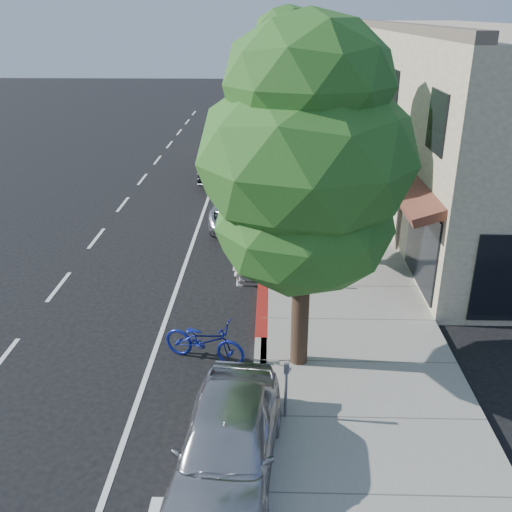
{
  "coord_description": "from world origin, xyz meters",
  "views": [
    {
      "loc": [
        0.22,
        -13.32,
        7.68
      ],
      "look_at": [
        -0.19,
        1.39,
        1.35
      ],
      "focal_mm": 40.0,
      "sensor_mm": 36.0,
      "label": 1
    }
  ],
  "objects_px": {
    "street_tree_2": "(289,107)",
    "dark_sedan": "(223,161)",
    "bicycle": "(204,340)",
    "white_pickup": "(240,135)",
    "dark_suv_far": "(262,119)",
    "street_tree_1": "(295,115)",
    "street_tree_4": "(284,60)",
    "street_tree_5": "(283,65)",
    "street_tree_0": "(305,163)",
    "silver_suv": "(245,203)",
    "near_car_a": "(227,444)",
    "pedestrian": "(301,172)",
    "street_tree_3": "(287,69)",
    "cyclist": "(240,257)"
  },
  "relations": [
    {
      "from": "street_tree_4",
      "to": "dark_sedan",
      "type": "height_order",
      "value": "street_tree_4"
    },
    {
      "from": "street_tree_1",
      "to": "white_pickup",
      "type": "bearing_deg",
      "value": 98.76
    },
    {
      "from": "street_tree_1",
      "to": "dark_sedan",
      "type": "xyz_separation_m",
      "value": [
        -3.1,
        10.5,
        -4.0
      ]
    },
    {
      "from": "street_tree_3",
      "to": "street_tree_4",
      "type": "bearing_deg",
      "value": 90.0
    },
    {
      "from": "near_car_a",
      "to": "pedestrian",
      "type": "xyz_separation_m",
      "value": [
        2.04,
        17.13,
        0.32
      ]
    },
    {
      "from": "bicycle",
      "to": "white_pickup",
      "type": "bearing_deg",
      "value": 20.48
    },
    {
      "from": "white_pickup",
      "to": "street_tree_1",
      "type": "bearing_deg",
      "value": -75.81
    },
    {
      "from": "street_tree_0",
      "to": "silver_suv",
      "type": "xyz_separation_m",
      "value": [
        -1.73,
        10.0,
        -4.11
      ]
    },
    {
      "from": "bicycle",
      "to": "white_pickup",
      "type": "relative_size",
      "value": 0.36
    },
    {
      "from": "street_tree_2",
      "to": "dark_suv_far",
      "type": "height_order",
      "value": "street_tree_2"
    },
    {
      "from": "street_tree_5",
      "to": "dark_sedan",
      "type": "distance_m",
      "value": 14.27
    },
    {
      "from": "street_tree_3",
      "to": "white_pickup",
      "type": "bearing_deg",
      "value": 117.65
    },
    {
      "from": "street_tree_0",
      "to": "street_tree_2",
      "type": "height_order",
      "value": "street_tree_0"
    },
    {
      "from": "cyclist",
      "to": "silver_suv",
      "type": "relative_size",
      "value": 0.33
    },
    {
      "from": "street_tree_1",
      "to": "street_tree_5",
      "type": "bearing_deg",
      "value": 90.0
    },
    {
      "from": "white_pickup",
      "to": "street_tree_0",
      "type": "bearing_deg",
      "value": -78.07
    },
    {
      "from": "bicycle",
      "to": "pedestrian",
      "type": "distance_m",
      "value": 13.75
    },
    {
      "from": "street_tree_4",
      "to": "bicycle",
      "type": "height_order",
      "value": "street_tree_4"
    },
    {
      "from": "street_tree_3",
      "to": "cyclist",
      "type": "xyz_separation_m",
      "value": [
        -1.6,
        -13.62,
        -4.16
      ]
    },
    {
      "from": "street_tree_4",
      "to": "near_car_a",
      "type": "xyz_separation_m",
      "value": [
        -1.4,
        -27.5,
        -4.32
      ]
    },
    {
      "from": "street_tree_2",
      "to": "dark_sedan",
      "type": "distance_m",
      "value": 6.39
    },
    {
      "from": "street_tree_3",
      "to": "street_tree_5",
      "type": "relative_size",
      "value": 1.12
    },
    {
      "from": "street_tree_3",
      "to": "bicycle",
      "type": "height_order",
      "value": "street_tree_3"
    },
    {
      "from": "bicycle",
      "to": "white_pickup",
      "type": "height_order",
      "value": "white_pickup"
    },
    {
      "from": "street_tree_5",
      "to": "white_pickup",
      "type": "xyz_separation_m",
      "value": [
        -2.62,
        -7.0,
        -3.47
      ]
    },
    {
      "from": "pedestrian",
      "to": "bicycle",
      "type": "bearing_deg",
      "value": 57.87
    },
    {
      "from": "dark_sedan",
      "to": "white_pickup",
      "type": "height_order",
      "value": "dark_sedan"
    },
    {
      "from": "street_tree_0",
      "to": "street_tree_3",
      "type": "distance_m",
      "value": 18.0
    },
    {
      "from": "street_tree_0",
      "to": "pedestrian",
      "type": "xyz_separation_m",
      "value": [
        0.64,
        13.63,
        -3.81
      ]
    },
    {
      "from": "street_tree_1",
      "to": "street_tree_4",
      "type": "relative_size",
      "value": 0.95
    },
    {
      "from": "street_tree_1",
      "to": "street_tree_4",
      "type": "bearing_deg",
      "value": 90.0
    },
    {
      "from": "bicycle",
      "to": "street_tree_1",
      "type": "bearing_deg",
      "value": -1.46
    },
    {
      "from": "silver_suv",
      "to": "dark_suv_far",
      "type": "xyz_separation_m",
      "value": [
        0.33,
        19.22,
        -0.03
      ]
    },
    {
      "from": "near_car_a",
      "to": "street_tree_1",
      "type": "bearing_deg",
      "value": 86.29
    },
    {
      "from": "street_tree_5",
      "to": "dark_suv_far",
      "type": "relative_size",
      "value": 1.69
    },
    {
      "from": "street_tree_0",
      "to": "dark_sedan",
      "type": "bearing_deg",
      "value": 100.64
    },
    {
      "from": "street_tree_2",
      "to": "dark_suv_far",
      "type": "bearing_deg",
      "value": 94.65
    },
    {
      "from": "street_tree_0",
      "to": "cyclist",
      "type": "xyz_separation_m",
      "value": [
        -1.6,
        4.38,
        -3.96
      ]
    },
    {
      "from": "street_tree_1",
      "to": "dark_sedan",
      "type": "distance_m",
      "value": 11.65
    },
    {
      "from": "street_tree_4",
      "to": "silver_suv",
      "type": "distance_m",
      "value": 14.75
    },
    {
      "from": "silver_suv",
      "to": "white_pickup",
      "type": "distance_m",
      "value": 13.03
    },
    {
      "from": "street_tree_5",
      "to": "bicycle",
      "type": "bearing_deg",
      "value": -94.27
    },
    {
      "from": "silver_suv",
      "to": "white_pickup",
      "type": "height_order",
      "value": "white_pickup"
    },
    {
      "from": "dark_sedan",
      "to": "dark_suv_far",
      "type": "xyz_separation_m",
      "value": [
        1.7,
        12.72,
        -0.12
      ]
    },
    {
      "from": "street_tree_0",
      "to": "street_tree_1",
      "type": "relative_size",
      "value": 1.01
    },
    {
      "from": "street_tree_5",
      "to": "street_tree_2",
      "type": "bearing_deg",
      "value": -90.0
    },
    {
      "from": "dark_sedan",
      "to": "dark_suv_far",
      "type": "bearing_deg",
      "value": 84.7
    },
    {
      "from": "bicycle",
      "to": "white_pickup",
      "type": "xyz_separation_m",
      "value": [
        -0.4,
        22.81,
        0.28
      ]
    },
    {
      "from": "street_tree_1",
      "to": "street_tree_3",
      "type": "relative_size",
      "value": 0.96
    },
    {
      "from": "dark_suv_far",
      "to": "pedestrian",
      "type": "height_order",
      "value": "pedestrian"
    }
  ]
}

